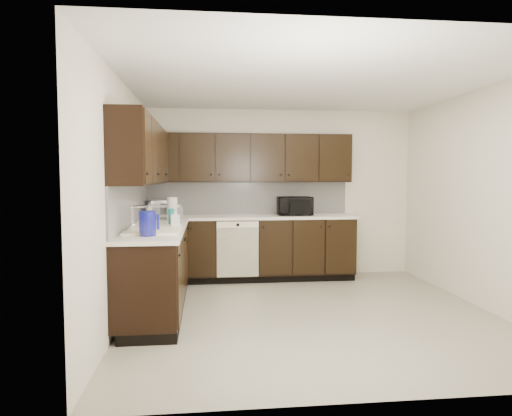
{
  "coord_description": "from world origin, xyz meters",
  "views": [
    {
      "loc": [
        -1.14,
        -4.84,
        1.51
      ],
      "look_at": [
        -0.53,
        0.6,
        1.13
      ],
      "focal_mm": 32.0,
      "sensor_mm": 36.0,
      "label": 1
    }
  ],
  "objects_px": {
    "sink": "(154,236)",
    "toaster_oven": "(162,208)",
    "storage_bin": "(163,212)",
    "microwave": "(295,206)",
    "blue_pitcher": "(148,223)"
  },
  "relations": [
    {
      "from": "blue_pitcher",
      "to": "sink",
      "type": "bearing_deg",
      "value": 91.97
    },
    {
      "from": "storage_bin",
      "to": "microwave",
      "type": "bearing_deg",
      "value": 9.86
    },
    {
      "from": "sink",
      "to": "microwave",
      "type": "height_order",
      "value": "microwave"
    },
    {
      "from": "storage_bin",
      "to": "blue_pitcher",
      "type": "bearing_deg",
      "value": -89.51
    },
    {
      "from": "toaster_oven",
      "to": "storage_bin",
      "type": "xyz_separation_m",
      "value": [
        0.05,
        -0.34,
        -0.03
      ]
    },
    {
      "from": "microwave",
      "to": "toaster_oven",
      "type": "relative_size",
      "value": 1.32
    },
    {
      "from": "toaster_oven",
      "to": "blue_pitcher",
      "type": "distance_m",
      "value": 2.12
    },
    {
      "from": "microwave",
      "to": "blue_pitcher",
      "type": "height_order",
      "value": "microwave"
    },
    {
      "from": "sink",
      "to": "toaster_oven",
      "type": "xyz_separation_m",
      "value": [
        -0.07,
        1.7,
        0.17
      ]
    },
    {
      "from": "blue_pitcher",
      "to": "toaster_oven",
      "type": "bearing_deg",
      "value": 94.77
    },
    {
      "from": "microwave",
      "to": "toaster_oven",
      "type": "height_order",
      "value": "microwave"
    },
    {
      "from": "sink",
      "to": "toaster_oven",
      "type": "bearing_deg",
      "value": 92.32
    },
    {
      "from": "toaster_oven",
      "to": "storage_bin",
      "type": "distance_m",
      "value": 0.35
    },
    {
      "from": "toaster_oven",
      "to": "blue_pitcher",
      "type": "relative_size",
      "value": 1.55
    },
    {
      "from": "blue_pitcher",
      "to": "storage_bin",
      "type": "bearing_deg",
      "value": 93.62
    }
  ]
}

